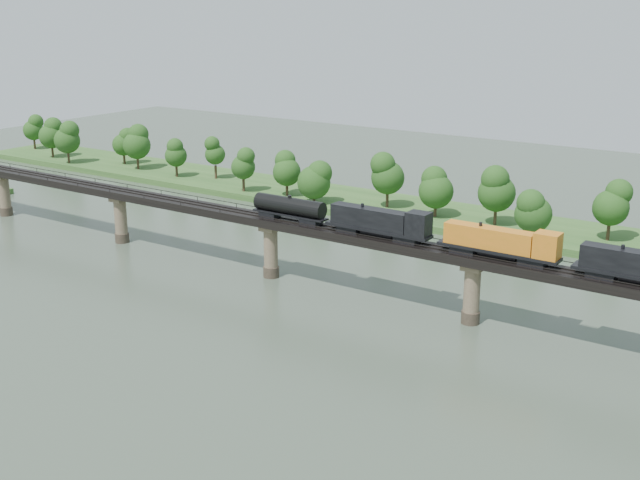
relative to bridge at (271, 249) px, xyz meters
The scene contains 6 objects.
ground 30.49m from the bridge, 90.00° to the right, with size 400.00×400.00×0.00m, color #344234.
far_bank 55.20m from the bridge, 90.00° to the left, with size 300.00×24.00×1.60m, color #2D5421.
bridge is the anchor object (origin of this frame).
bridge_superstructure 6.33m from the bridge, 90.00° to the left, with size 220.00×4.90×0.75m.
far_treeline 51.30m from the bridge, 99.23° to the left, with size 289.06×17.54×13.60m.
freight_train 37.92m from the bridge, ahead, with size 77.76×3.03×5.35m.
Camera 1 is at (86.73, -82.02, 49.41)m, focal length 45.00 mm.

